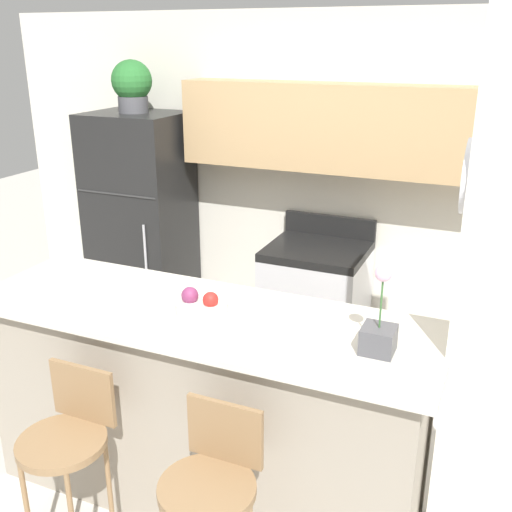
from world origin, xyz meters
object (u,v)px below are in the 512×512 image
at_px(bar_stool_left, 68,440).
at_px(bar_stool_right, 212,485).
at_px(fruit_bowl, 201,304).
at_px(refrigerator, 141,224).
at_px(orchid_vase, 379,331).
at_px(potted_plant_on_fridge, 132,85).
at_px(stove_range, 315,303).

distance_m(bar_stool_left, bar_stool_right, 0.73).
relative_size(bar_stool_right, fruit_bowl, 3.69).
xyz_separation_m(refrigerator, orchid_vase, (2.33, -1.70, 0.29)).
bearing_deg(bar_stool_left, bar_stool_right, 0.00).
relative_size(bar_stool_left, potted_plant_on_fridge, 2.43).
bearing_deg(bar_stool_right, potted_plant_on_fridge, 128.86).
xyz_separation_m(bar_stool_left, orchid_vase, (1.25, 0.54, 0.55)).
relative_size(stove_range, fruit_bowl, 4.12).
bearing_deg(bar_stool_left, fruit_bowl, 58.46).
bearing_deg(potted_plant_on_fridge, bar_stool_right, -51.14).
bearing_deg(bar_stool_left, stove_range, 78.96).
height_order(bar_stool_left, orchid_vase, orchid_vase).
height_order(stove_range, bar_stool_right, stove_range).
height_order(stove_range, bar_stool_left, stove_range).
bearing_deg(refrigerator, fruit_bowl, -48.53).
bearing_deg(stove_range, potted_plant_on_fridge, -179.98).
relative_size(refrigerator, stove_range, 1.68).
distance_m(refrigerator, potted_plant_on_fridge, 1.11).
distance_m(bar_stool_left, potted_plant_on_fridge, 2.85).
distance_m(bar_stool_left, orchid_vase, 1.47).
distance_m(bar_stool_left, fruit_bowl, 0.86).
bearing_deg(stove_range, bar_stool_right, -82.72).
relative_size(stove_range, bar_stool_left, 1.12).
xyz_separation_m(potted_plant_on_fridge, orchid_vase, (2.33, -1.70, -0.82)).
distance_m(refrigerator, bar_stool_right, 2.90).
relative_size(bar_stool_left, orchid_vase, 2.43).
bearing_deg(stove_range, orchid_vase, -64.58).
bearing_deg(bar_stool_right, stove_range, 97.28).
relative_size(refrigerator, potted_plant_on_fridge, 4.57).
distance_m(bar_stool_right, orchid_vase, 0.93).
xyz_separation_m(refrigerator, potted_plant_on_fridge, (-0.00, 0.00, 1.11)).
height_order(stove_range, orchid_vase, orchid_vase).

